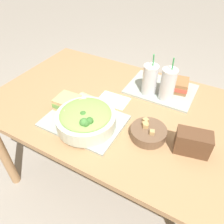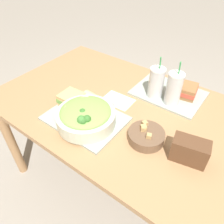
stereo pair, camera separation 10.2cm
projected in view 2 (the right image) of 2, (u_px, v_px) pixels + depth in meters
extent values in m
plane|color=gray|center=(122.00, 180.00, 1.63)|extent=(12.00, 12.00, 0.00)
cube|color=#A37A51|center=(125.00, 110.00, 1.18)|extent=(1.46, 0.88, 0.03)
cylinder|color=#A37A51|center=(10.00, 140.00, 1.48)|extent=(0.06, 0.06, 0.68)
cylinder|color=#A37A51|center=(85.00, 89.00, 1.95)|extent=(0.06, 0.06, 0.68)
cube|color=#99A89E|center=(85.00, 118.00, 1.10)|extent=(0.38, 0.28, 0.01)
cube|color=#99A89E|center=(168.00, 93.00, 1.26)|extent=(0.38, 0.28, 0.01)
cylinder|color=beige|center=(86.00, 118.00, 1.04)|extent=(0.28, 0.28, 0.07)
ellipsoid|color=#7FB251|center=(85.00, 112.00, 1.02)|extent=(0.24, 0.24, 0.05)
sphere|color=#38702D|center=(87.00, 119.00, 0.95)|extent=(0.04, 0.04, 0.04)
sphere|color=#427F38|center=(81.00, 120.00, 0.94)|extent=(0.04, 0.04, 0.04)
sphere|color=#38702D|center=(83.00, 121.00, 0.94)|extent=(0.03, 0.03, 0.03)
sphere|color=#38702D|center=(82.00, 112.00, 0.99)|extent=(0.03, 0.03, 0.03)
cube|color=beige|center=(87.00, 100.00, 1.07)|extent=(0.07, 0.06, 0.01)
cube|color=beige|center=(70.00, 109.00, 1.01)|extent=(0.06, 0.06, 0.01)
cylinder|color=brown|center=(146.00, 136.00, 0.98)|extent=(0.17, 0.17, 0.05)
cylinder|color=#4C2814|center=(147.00, 133.00, 0.97)|extent=(0.15, 0.15, 0.01)
cube|color=tan|center=(149.00, 136.00, 0.94)|extent=(0.03, 0.03, 0.02)
cube|color=tan|center=(145.00, 124.00, 1.00)|extent=(0.03, 0.03, 0.02)
cube|color=tan|center=(143.00, 129.00, 0.97)|extent=(0.03, 0.03, 0.02)
cube|color=tan|center=(144.00, 128.00, 0.97)|extent=(0.04, 0.04, 0.03)
cube|color=tan|center=(72.00, 102.00, 1.17)|extent=(0.12, 0.11, 0.02)
cube|color=#6B9E47|center=(72.00, 99.00, 1.16)|extent=(0.12, 0.12, 0.02)
cube|color=tan|center=(71.00, 96.00, 1.14)|extent=(0.12, 0.11, 0.02)
cylinder|color=#DBBC84|center=(97.00, 102.00, 1.14)|extent=(0.18, 0.08, 0.06)
cylinder|color=beige|center=(110.00, 109.00, 1.10)|extent=(0.01, 0.06, 0.06)
cube|color=olive|center=(184.00, 93.00, 1.23)|extent=(0.14, 0.13, 0.02)
cube|color=#C64C38|center=(185.00, 90.00, 1.22)|extent=(0.14, 0.14, 0.02)
cube|color=olive|center=(186.00, 87.00, 1.21)|extent=(0.14, 0.13, 0.02)
cylinder|color=silver|center=(156.00, 83.00, 1.18)|extent=(0.08, 0.08, 0.16)
cylinder|color=black|center=(156.00, 85.00, 1.19)|extent=(0.07, 0.07, 0.14)
cylinder|color=white|center=(158.00, 69.00, 1.12)|extent=(0.08, 0.08, 0.01)
cylinder|color=green|center=(160.00, 64.00, 1.10)|extent=(0.01, 0.02, 0.08)
cylinder|color=silver|center=(174.00, 89.00, 1.13)|extent=(0.08, 0.08, 0.17)
cylinder|color=maroon|center=(173.00, 91.00, 1.14)|extent=(0.07, 0.07, 0.14)
cylinder|color=white|center=(177.00, 74.00, 1.07)|extent=(0.08, 0.08, 0.01)
cylinder|color=green|center=(180.00, 69.00, 1.05)|extent=(0.01, 0.02, 0.08)
cube|color=brown|center=(190.00, 151.00, 0.88)|extent=(0.16, 0.11, 0.11)
cube|color=silver|center=(118.00, 100.00, 1.22)|extent=(0.17, 0.12, 0.00)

